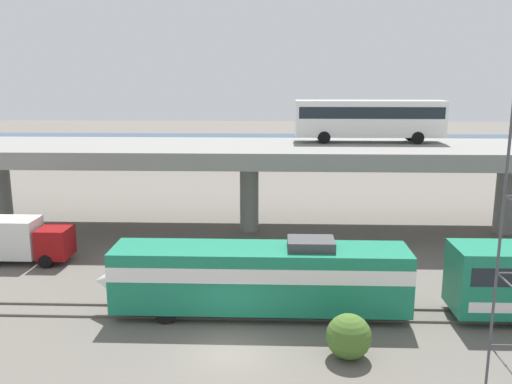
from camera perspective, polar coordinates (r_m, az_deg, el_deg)
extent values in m
plane|color=#605B54|center=(26.07, -2.92, -16.29)|extent=(260.00, 260.00, 0.00)
cube|color=#59544C|center=(28.94, -2.35, -13.13)|extent=(110.00, 0.12, 0.12)
cube|color=#59544C|center=(30.29, -2.13, -11.93)|extent=(110.00, 0.12, 0.12)
cube|color=#197A56|center=(28.76, 0.43, -8.91)|extent=(15.38, 3.00, 3.20)
cube|color=white|center=(28.56, 0.43, -7.83)|extent=(15.38, 3.04, 0.77)
cone|color=white|center=(30.08, -14.56, -9.00)|extent=(2.10, 2.85, 2.85)
cube|color=black|center=(29.26, -11.71, -6.93)|extent=(2.10, 2.70, 1.02)
cube|color=#3F3F42|center=(28.20, 5.79, -5.42)|extent=(2.40, 1.80, 0.50)
cylinder|color=black|center=(28.68, -9.54, -12.61)|extent=(0.96, 0.18, 0.96)
cylinder|color=black|center=(31.11, -8.54, -10.56)|extent=(0.96, 0.18, 0.96)
cylinder|color=black|center=(28.42, 10.32, -12.88)|extent=(0.96, 0.18, 0.96)
cylinder|color=black|center=(30.87, 9.61, -10.78)|extent=(0.96, 0.18, 0.96)
cylinder|color=black|center=(33.14, 24.86, -10.18)|extent=(0.92, 0.18, 0.92)
cube|color=gray|center=(43.31, -0.73, 4.15)|extent=(96.00, 10.20, 1.27)
cylinder|color=gray|center=(49.32, -25.12, -0.17)|extent=(1.50, 1.50, 5.77)
cylinder|color=gray|center=(43.93, -0.71, -0.40)|extent=(1.50, 1.50, 5.77)
cylinder|color=gray|center=(47.54, 24.66, -0.56)|extent=(1.50, 1.50, 5.77)
cube|color=silver|center=(45.64, 11.77, 7.57)|extent=(12.00, 2.55, 2.90)
cube|color=black|center=(45.60, 11.80, 8.22)|extent=(11.52, 2.59, 0.93)
cube|color=black|center=(46.97, 19.03, 7.72)|extent=(0.08, 2.30, 1.74)
cylinder|color=black|center=(47.70, 15.89, 5.80)|extent=(1.00, 0.26, 1.00)
cylinder|color=black|center=(45.36, 16.60, 5.46)|extent=(1.00, 0.26, 1.00)
cylinder|color=black|center=(46.50, 6.90, 6.02)|extent=(1.00, 0.26, 1.00)
cylinder|color=black|center=(44.10, 7.16, 5.69)|extent=(1.00, 0.26, 1.00)
cube|color=maroon|center=(39.07, -20.30, -4.95)|extent=(2.00, 2.30, 2.00)
cube|color=silver|center=(40.45, -24.94, -4.33)|extent=(4.60, 2.30, 2.60)
cylinder|color=black|center=(40.43, -20.00, -5.85)|extent=(0.88, 0.28, 0.88)
cylinder|color=black|center=(38.53, -21.21, -6.82)|extent=(0.88, 0.28, 0.88)
cylinder|color=#47474C|center=(20.79, 24.27, -4.15)|extent=(0.10, 0.10, 13.91)
cube|color=gray|center=(78.72, 0.53, 3.68)|extent=(61.58, 10.36, 1.71)
cube|color=#B7B7BC|center=(78.51, -5.12, 4.73)|extent=(4.55, 1.90, 0.70)
cube|color=#1E232B|center=(78.41, -4.96, 5.16)|extent=(2.00, 1.67, 0.48)
cylinder|color=black|center=(77.86, -6.23, 4.38)|extent=(0.64, 0.20, 0.64)
cylinder|color=black|center=(79.63, -6.05, 4.56)|extent=(0.64, 0.20, 0.64)
cylinder|color=black|center=(77.50, -4.16, 4.39)|extent=(0.64, 0.20, 0.64)
cylinder|color=black|center=(79.28, -4.02, 4.56)|extent=(0.64, 0.20, 0.64)
cube|color=silver|center=(81.04, -4.44, 4.97)|extent=(4.40, 1.85, 0.70)
cube|color=#1E232B|center=(80.95, -4.29, 5.39)|extent=(1.94, 1.63, 0.48)
cylinder|color=black|center=(80.38, -5.48, 4.64)|extent=(0.64, 0.20, 0.64)
cylinder|color=black|center=(82.12, -5.32, 4.80)|extent=(0.64, 0.20, 0.64)
cylinder|color=black|center=(80.07, -3.53, 4.65)|extent=(0.64, 0.20, 0.64)
cylinder|color=black|center=(81.81, -3.41, 4.81)|extent=(0.64, 0.20, 0.64)
cube|color=#0C4C26|center=(78.53, 12.23, 4.51)|extent=(4.36, 1.77, 0.70)
cube|color=#1E232B|center=(78.49, 12.40, 4.93)|extent=(1.92, 1.56, 0.48)
cylinder|color=black|center=(77.52, 11.34, 4.19)|extent=(0.64, 0.20, 0.64)
cylinder|color=black|center=(79.17, 11.15, 4.36)|extent=(0.64, 0.20, 0.64)
cylinder|color=black|center=(78.00, 13.30, 4.15)|extent=(0.64, 0.20, 0.64)
cylinder|color=black|center=(79.64, 13.07, 4.32)|extent=(0.64, 0.20, 0.64)
cube|color=navy|center=(78.27, 3.32, 4.74)|extent=(4.24, 1.88, 0.70)
cube|color=#1E232B|center=(78.20, 3.17, 5.17)|extent=(1.86, 1.66, 0.48)
cylinder|color=black|center=(79.24, 4.26, 4.56)|extent=(0.64, 0.20, 0.64)
cylinder|color=black|center=(77.47, 4.30, 4.38)|extent=(0.64, 0.20, 0.64)
cylinder|color=black|center=(79.19, 2.35, 4.58)|extent=(0.64, 0.20, 0.64)
cylinder|color=black|center=(77.42, 2.36, 4.40)|extent=(0.64, 0.20, 0.64)
cube|color=silver|center=(80.10, 7.43, 4.82)|extent=(4.31, 1.82, 0.70)
cube|color=#1E232B|center=(80.05, 7.59, 5.24)|extent=(1.90, 1.60, 0.48)
cylinder|color=black|center=(79.18, 6.51, 4.51)|extent=(0.64, 0.20, 0.64)
cylinder|color=black|center=(80.89, 6.42, 4.67)|extent=(0.64, 0.20, 0.64)
cylinder|color=black|center=(79.43, 8.44, 4.48)|extent=(0.64, 0.20, 0.64)
cylinder|color=black|center=(81.14, 8.31, 4.64)|extent=(0.64, 0.20, 0.64)
cube|color=silver|center=(76.29, -1.31, 4.56)|extent=(4.01, 1.82, 0.70)
cube|color=#1E232B|center=(76.23, -1.46, 5.00)|extent=(1.76, 1.60, 0.48)
cylinder|color=black|center=(77.13, -0.34, 4.38)|extent=(0.64, 0.20, 0.64)
cylinder|color=black|center=(75.42, -0.40, 4.21)|extent=(0.64, 0.20, 0.64)
cylinder|color=black|center=(77.28, -2.19, 4.39)|extent=(0.64, 0.20, 0.64)
cylinder|color=black|center=(75.57, -2.29, 4.21)|extent=(0.64, 0.20, 0.64)
cube|color=navy|center=(101.62, 0.88, 5.10)|extent=(140.00, 36.00, 0.01)
sphere|color=#446927|center=(25.36, 9.70, -14.72)|extent=(2.04, 2.04, 2.04)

